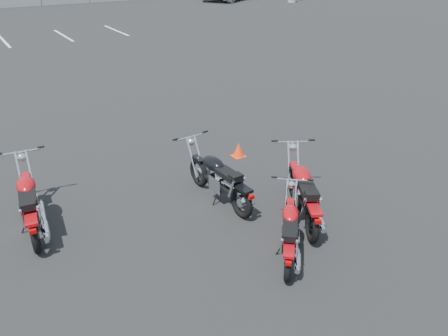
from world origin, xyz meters
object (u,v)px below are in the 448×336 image
motorcycle_third_red (303,193)px  motorcycle_rear_red (290,231)px  motorcycle_second_black (219,179)px  motorcycle_front_red (30,203)px

motorcycle_third_red → motorcycle_rear_red: 1.12m
motorcycle_second_black → motorcycle_front_red: bearing=163.9°
motorcycle_second_black → motorcycle_third_red: size_ratio=1.01×
motorcycle_front_red → motorcycle_rear_red: (3.24, -2.87, -0.08)m
motorcycle_front_red → motorcycle_rear_red: 4.33m
motorcycle_front_red → motorcycle_second_black: size_ratio=1.04×
motorcycle_front_red → motorcycle_third_red: size_ratio=1.04×
motorcycle_front_red → motorcycle_third_red: bearing=-27.9°
motorcycle_second_black → motorcycle_third_red: (0.95, -1.26, 0.02)m
motorcycle_front_red → motorcycle_second_black: bearing=-16.1°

